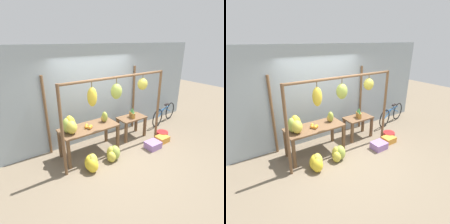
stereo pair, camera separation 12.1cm
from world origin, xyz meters
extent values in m
plane|color=#756651|center=(0.00, 0.00, 0.00)|extent=(20.00, 20.00, 0.00)
cube|color=#99A8B2|center=(0.00, 1.36, 1.40)|extent=(8.00, 0.08, 2.80)
cylinder|color=brown|center=(-1.46, 0.18, 1.06)|extent=(0.07, 0.07, 2.11)
cylinder|color=brown|center=(1.46, 0.18, 1.06)|extent=(0.07, 0.07, 2.11)
cylinder|color=brown|center=(-1.46, 1.27, 1.06)|extent=(0.07, 0.07, 2.11)
cylinder|color=brown|center=(1.46, 1.27, 1.06)|extent=(0.07, 0.07, 2.11)
cylinder|color=brown|center=(0.00, 0.18, 2.08)|extent=(2.91, 0.06, 0.06)
cylinder|color=brown|center=(-0.71, 0.18, 2.00)|extent=(0.02, 0.02, 0.11)
ellipsoid|color=gold|center=(-0.71, 0.18, 1.73)|extent=(0.22, 0.20, 0.44)
cylinder|color=brown|center=(-0.06, 0.18, 2.00)|extent=(0.02, 0.02, 0.12)
ellipsoid|color=#9EB247|center=(-0.06, 0.18, 1.75)|extent=(0.28, 0.25, 0.37)
cylinder|color=brown|center=(0.78, 0.18, 2.01)|extent=(0.02, 0.02, 0.08)
ellipsoid|color=gold|center=(0.78, 0.18, 1.82)|extent=(0.27, 0.24, 0.30)
cube|color=brown|center=(-0.60, 0.62, 0.77)|extent=(1.52, 0.69, 0.04)
cube|color=brown|center=(-1.31, 0.33, 0.38)|extent=(0.07, 0.07, 0.75)
cube|color=brown|center=(0.11, 0.33, 0.38)|extent=(0.07, 0.07, 0.75)
cube|color=brown|center=(-1.31, 0.92, 0.38)|extent=(0.07, 0.07, 0.75)
cube|color=brown|center=(0.11, 0.92, 0.38)|extent=(0.07, 0.07, 0.75)
cube|color=brown|center=(0.93, 0.71, 0.65)|extent=(0.86, 0.51, 0.04)
cube|color=brown|center=(0.55, 0.51, 0.32)|extent=(0.07, 0.07, 0.63)
cube|color=brown|center=(1.31, 0.51, 0.32)|extent=(0.07, 0.07, 0.63)
cube|color=brown|center=(0.55, 0.92, 0.32)|extent=(0.07, 0.07, 0.63)
cube|color=brown|center=(1.31, 0.92, 0.32)|extent=(0.07, 0.07, 0.63)
ellipsoid|color=yellow|center=(-1.09, 0.66, 0.99)|extent=(0.26, 0.24, 0.40)
ellipsoid|color=gold|center=(-1.09, 0.66, 1.00)|extent=(0.27, 0.29, 0.42)
ellipsoid|color=#9EB247|center=(-1.17, 0.64, 0.98)|extent=(0.31, 0.33, 0.37)
ellipsoid|color=gold|center=(-1.10, 0.53, 0.96)|extent=(0.31, 0.33, 0.33)
sphere|color=orange|center=(-0.65, 0.66, 0.84)|extent=(0.09, 0.09, 0.09)
sphere|color=orange|center=(-0.59, 0.53, 0.84)|extent=(0.09, 0.09, 0.09)
sphere|color=orange|center=(-0.64, 0.50, 0.84)|extent=(0.08, 0.08, 0.08)
sphere|color=orange|center=(-0.70, 0.57, 0.84)|extent=(0.09, 0.09, 0.09)
sphere|color=orange|center=(-0.64, 0.49, 0.84)|extent=(0.10, 0.10, 0.10)
sphere|color=orange|center=(-0.69, 0.58, 0.83)|extent=(0.07, 0.07, 0.07)
cylinder|color=#A3702D|center=(0.88, 0.60, 0.76)|extent=(0.11, 0.11, 0.17)
cone|color=#428442|center=(0.88, 0.60, 0.88)|extent=(0.08, 0.08, 0.08)
cylinder|color=olive|center=(0.93, 0.72, 0.76)|extent=(0.15, 0.15, 0.17)
cone|color=#428442|center=(0.93, 0.72, 0.89)|extent=(0.10, 0.10, 0.10)
cylinder|color=olive|center=(0.92, 0.68, 0.76)|extent=(0.13, 0.13, 0.17)
cone|color=#428442|center=(0.92, 0.68, 0.91)|extent=(0.09, 0.09, 0.14)
ellipsoid|color=gold|center=(-0.87, 0.00, 0.21)|extent=(0.35, 0.36, 0.42)
ellipsoid|color=yellow|center=(-0.90, 0.04, 0.19)|extent=(0.33, 0.34, 0.38)
ellipsoid|color=yellow|center=(-0.95, 0.01, 0.19)|extent=(0.24, 0.26, 0.38)
ellipsoid|color=yellow|center=(-0.92, -0.09, 0.18)|extent=(0.36, 0.37, 0.35)
ellipsoid|color=#9EB247|center=(-0.20, 0.03, 0.19)|extent=(0.30, 0.33, 0.39)
ellipsoid|color=gold|center=(-0.31, 0.06, 0.19)|extent=(0.28, 0.28, 0.38)
ellipsoid|color=gold|center=(-0.34, -0.03, 0.14)|extent=(0.29, 0.30, 0.29)
cube|color=#9970B7|center=(0.99, -0.16, 0.10)|extent=(0.40, 0.34, 0.19)
cylinder|color=#AD2323|center=(1.71, 0.12, 0.09)|extent=(0.35, 0.35, 0.19)
torus|color=black|center=(3.09, 0.97, 0.33)|extent=(0.64, 0.19, 0.65)
torus|color=black|center=(2.15, 0.74, 0.33)|extent=(0.64, 0.19, 0.65)
cylinder|color=#235B9E|center=(2.62, 0.85, 0.56)|extent=(0.81, 0.22, 0.03)
cylinder|color=#235B9E|center=(2.85, 0.91, 0.44)|extent=(0.49, 0.14, 0.26)
cylinder|color=#235B9E|center=(2.38, 0.80, 0.44)|extent=(0.49, 0.14, 0.26)
cylinder|color=#235B9E|center=(2.73, 0.88, 0.61)|extent=(0.02, 0.02, 0.10)
cube|color=black|center=(2.73, 0.88, 0.68)|extent=(0.21, 0.12, 0.04)
cylinder|color=#235B9E|center=(2.24, 0.76, 0.61)|extent=(0.02, 0.02, 0.10)
ellipsoid|color=gold|center=(-0.09, 0.67, 0.93)|extent=(0.18, 0.17, 0.27)
ellipsoid|color=#B2993D|center=(-0.10, 0.67, 0.90)|extent=(0.22, 0.21, 0.21)
ellipsoid|color=#93A33D|center=(-0.09, 0.66, 0.94)|extent=(0.16, 0.19, 0.29)
ellipsoid|color=gold|center=(-0.10, 0.67, 0.91)|extent=(0.16, 0.18, 0.22)
cube|color=orange|center=(1.49, -0.07, 0.09)|extent=(0.36, 0.31, 0.18)
camera|label=1|loc=(-2.60, -3.28, 2.90)|focal=30.00mm
camera|label=2|loc=(-2.50, -3.35, 2.90)|focal=30.00mm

